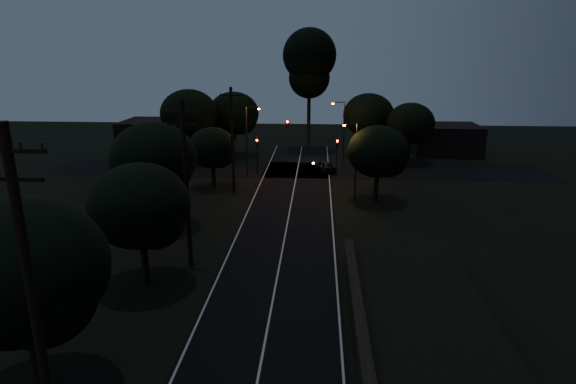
{
  "coord_description": "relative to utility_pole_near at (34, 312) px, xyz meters",
  "views": [
    {
      "loc": [
        2.46,
        -14.35,
        13.81
      ],
      "look_at": [
        0.0,
        24.0,
        2.5
      ],
      "focal_mm": 30.0,
      "sensor_mm": 36.0,
      "label": 1
    }
  ],
  "objects": [
    {
      "name": "tree_left_b",
      "position": [
        -1.79,
        13.88,
        -1.33
      ],
      "size": [
        5.96,
        5.96,
        7.58
      ],
      "color": "black",
      "rests_on": "ground"
    },
    {
      "name": "streetlight_c",
      "position": [
        11.83,
        32.0,
        -1.89
      ],
      "size": [
        1.46,
        0.26,
        7.5
      ],
      "color": "black",
      "rests_on": "ground"
    },
    {
      "name": "signal_right",
      "position": [
        10.6,
        41.99,
        -3.41
      ],
      "size": [
        0.28,
        0.35,
        4.1
      ],
      "color": "black",
      "rests_on": "ground"
    },
    {
      "name": "tree_left_c",
      "position": [
        -4.26,
        23.86,
        -0.72
      ],
      "size": [
        6.76,
        6.76,
        8.54
      ],
      "color": "black",
      "rests_on": "ground"
    },
    {
      "name": "tree_far_w",
      "position": [
        -7.74,
        47.85,
        -0.26
      ],
      "size": [
        7.23,
        7.23,
        9.22
      ],
      "color": "black",
      "rests_on": "ground"
    },
    {
      "name": "tree_left_d",
      "position": [
        -2.32,
        35.9,
        -2.17
      ],
      "size": [
        4.97,
        4.97,
        6.3
      ],
      "color": "black",
      "rests_on": "ground"
    },
    {
      "name": "building_right",
      "position": [
        26.0,
        55.0,
        -4.25
      ],
      "size": [
        9.0,
        7.0,
        4.0
      ],
      "primitive_type": "cube",
      "color": "black",
      "rests_on": "ground"
    },
    {
      "name": "signal_left",
      "position": [
        1.4,
        41.99,
        -3.41
      ],
      "size": [
        0.28,
        0.35,
        4.1
      ],
      "color": "black",
      "rests_on": "ground"
    },
    {
      "name": "tree_right_a",
      "position": [
        14.2,
        31.88,
        -1.55
      ],
      "size": [
        5.7,
        5.7,
        7.25
      ],
      "color": "black",
      "rests_on": "ground"
    },
    {
      "name": "utility_pole_mid",
      "position": [
        0.0,
        17.0,
        -0.51
      ],
      "size": [
        2.2,
        0.3,
        11.0
      ],
      "color": "black",
      "rests_on": "ground"
    },
    {
      "name": "road_surface",
      "position": [
        6.0,
        33.12,
        -6.23
      ],
      "size": [
        60.0,
        70.0,
        0.03
      ],
      "color": "black",
      "rests_on": "ground"
    },
    {
      "name": "tree_left_a",
      "position": [
        -2.76,
        3.86,
        -0.75
      ],
      "size": [
        6.72,
        6.72,
        8.5
      ],
      "color": "black",
      "rests_on": "ground"
    },
    {
      "name": "utility_pole_near",
      "position": [
        0.0,
        0.0,
        0.0
      ],
      "size": [
        2.2,
        0.3,
        12.0
      ],
      "color": "black",
      "rests_on": "ground"
    },
    {
      "name": "tree_far_nw",
      "position": [
        -2.76,
        51.86,
        -0.67
      ],
      "size": [
        6.79,
        6.79,
        8.61
      ],
      "color": "black",
      "rests_on": "ground"
    },
    {
      "name": "signal_mast",
      "position": [
        3.09,
        41.99,
        -1.91
      ],
      "size": [
        3.7,
        0.35,
        6.25
      ],
      "color": "black",
      "rests_on": "ground"
    },
    {
      "name": "car",
      "position": [
        9.2,
        43.43,
        -5.59
      ],
      "size": [
        2.99,
        4.12,
        1.3
      ],
      "primitive_type": "imported",
      "rotation": [
        0.0,
        0.0,
        3.57
      ],
      "color": "black",
      "rests_on": "ground"
    },
    {
      "name": "tree_far_ne",
      "position": [
        15.24,
        51.86,
        -0.74
      ],
      "size": [
        6.72,
        6.72,
        8.5
      ],
      "color": "black",
      "rests_on": "ground"
    },
    {
      "name": "retaining_wall",
      "position": [
        13.74,
        5.0,
        -5.63
      ],
      "size": [
        6.93,
        26.0,
        1.6
      ],
      "color": "black",
      "rests_on": "ground"
    },
    {
      "name": "streetlight_a",
      "position": [
        0.69,
        40.0,
        -1.61
      ],
      "size": [
        1.66,
        0.26,
        8.0
      ],
      "color": "black",
      "rests_on": "ground"
    },
    {
      "name": "tree_far_e",
      "position": [
        20.21,
        48.88,
        -1.32
      ],
      "size": [
        5.99,
        5.99,
        7.6
      ],
      "color": "black",
      "rests_on": "ground"
    },
    {
      "name": "building_left",
      "position": [
        -14.0,
        54.0,
        -4.05
      ],
      "size": [
        10.0,
        8.0,
        4.4
      ],
      "primitive_type": "cube",
      "color": "black",
      "rests_on": "ground"
    },
    {
      "name": "streetlight_b",
      "position": [
        11.31,
        46.0,
        -1.61
      ],
      "size": [
        1.66,
        0.26,
        8.0
      ],
      "color": "black",
      "rests_on": "ground"
    },
    {
      "name": "utility_pole_far",
      "position": [
        0.0,
        34.0,
        -0.76
      ],
      "size": [
        2.2,
        0.3,
        10.5
      ],
      "color": "black",
      "rests_on": "ground"
    },
    {
      "name": "tall_pine",
      "position": [
        7.0,
        57.0,
        5.97
      ],
      "size": [
        7.45,
        7.45,
        16.94
      ],
      "color": "black",
      "rests_on": "ground"
    }
  ]
}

